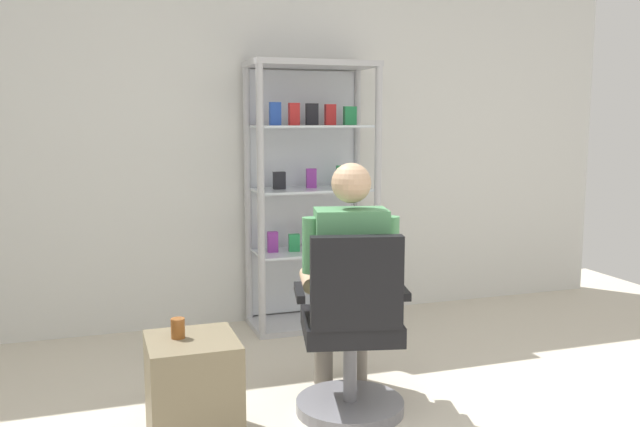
{
  "coord_description": "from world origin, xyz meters",
  "views": [
    {
      "loc": [
        -1.09,
        -1.9,
        1.51
      ],
      "look_at": [
        0.06,
        1.52,
        1.0
      ],
      "focal_mm": 38.12,
      "sensor_mm": 36.0,
      "label": 1
    }
  ],
  "objects_px": {
    "storage_crate": "(193,390)",
    "tea_glass": "(178,328)",
    "office_chair": "(352,342)",
    "seated_shopkeeper": "(348,272)",
    "display_cabinet_main": "(309,193)"
  },
  "relations": [
    {
      "from": "storage_crate",
      "to": "display_cabinet_main",
      "type": "bearing_deg",
      "value": 55.84
    },
    {
      "from": "display_cabinet_main",
      "to": "tea_glass",
      "type": "bearing_deg",
      "value": -126.11
    },
    {
      "from": "seated_shopkeeper",
      "to": "office_chair",
      "type": "bearing_deg",
      "value": -103.47
    },
    {
      "from": "office_chair",
      "to": "seated_shopkeeper",
      "type": "xyz_separation_m",
      "value": [
        0.04,
        0.16,
        0.32
      ]
    },
    {
      "from": "storage_crate",
      "to": "tea_glass",
      "type": "xyz_separation_m",
      "value": [
        -0.06,
        0.03,
        0.29
      ]
    },
    {
      "from": "display_cabinet_main",
      "to": "tea_glass",
      "type": "relative_size",
      "value": 20.3
    },
    {
      "from": "display_cabinet_main",
      "to": "storage_crate",
      "type": "height_order",
      "value": "display_cabinet_main"
    },
    {
      "from": "office_chair",
      "to": "seated_shopkeeper",
      "type": "bearing_deg",
      "value": 76.53
    },
    {
      "from": "storage_crate",
      "to": "office_chair",
      "type": "bearing_deg",
      "value": 0.39
    },
    {
      "from": "display_cabinet_main",
      "to": "seated_shopkeeper",
      "type": "xyz_separation_m",
      "value": [
        -0.25,
        -1.44,
        -0.25
      ]
    },
    {
      "from": "seated_shopkeeper",
      "to": "storage_crate",
      "type": "xyz_separation_m",
      "value": [
        -0.84,
        -0.16,
        -0.46
      ]
    },
    {
      "from": "tea_glass",
      "to": "storage_crate",
      "type": "bearing_deg",
      "value": -29.19
    },
    {
      "from": "seated_shopkeeper",
      "to": "storage_crate",
      "type": "bearing_deg",
      "value": -168.88
    },
    {
      "from": "office_chair",
      "to": "seated_shopkeeper",
      "type": "height_order",
      "value": "seated_shopkeeper"
    },
    {
      "from": "tea_glass",
      "to": "seated_shopkeeper",
      "type": "bearing_deg",
      "value": 8.4
    }
  ]
}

